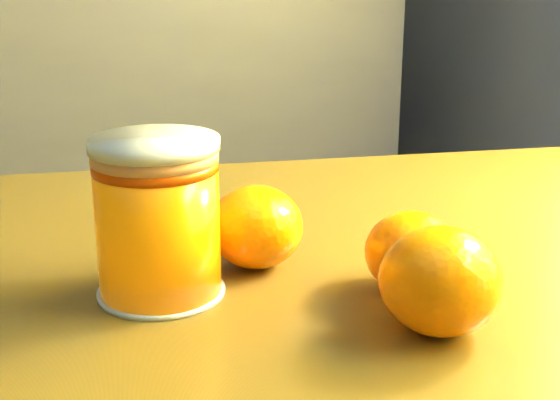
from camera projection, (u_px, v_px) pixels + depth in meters
name	position (u px, v px, depth m)	size (l,w,h in m)	color
juice_glass	(158.00, 219.00, 0.50)	(0.08, 0.08, 0.10)	orange
orange_front	(411.00, 252.00, 0.51)	(0.06, 0.06, 0.05)	orange
orange_back	(256.00, 227.00, 0.55)	(0.07, 0.07, 0.06)	orange
orange_extra	(440.00, 281.00, 0.45)	(0.07, 0.07, 0.06)	orange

